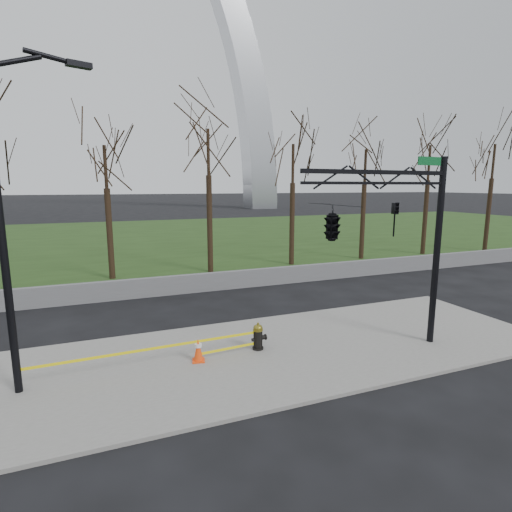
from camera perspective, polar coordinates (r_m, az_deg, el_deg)
name	(u,v)px	position (r m, az deg, el deg)	size (l,w,h in m)	color
ground	(277,353)	(12.76, 3.09, -13.67)	(500.00, 500.00, 0.00)	black
sidewalk	(277,351)	(12.74, 3.09, -13.46)	(18.00, 6.00, 0.10)	gray
grass_strip	(153,237)	(41.21, -14.60, 2.61)	(120.00, 40.00, 0.06)	#223B15
guardrail	(210,282)	(19.80, -6.62, -3.70)	(60.00, 0.30, 0.90)	#59595B
gateway_arch	(114,39)	(90.01, -19.68, 27.20)	(66.00, 6.00, 65.00)	#B6B8BD
tree_row	(209,198)	(23.41, -6.70, 8.32)	(48.26, 4.00, 8.91)	black
fire_hydrant	(258,337)	(12.61, 0.33, -11.52)	(0.52, 0.35, 0.86)	black
traffic_cone	(198,350)	(11.94, -8.28, -13.17)	(0.42, 0.42, 0.69)	#FF430D
street_light	(10,205)	(10.89, -31.80, 6.26)	(2.32, 0.91, 8.21)	black
traffic_signal_mast	(355,222)	(11.42, 14.03, 4.81)	(5.10, 2.51, 6.00)	black
caution_tape	(170,349)	(11.81, -12.17, -12.85)	(6.48, 0.23, 0.44)	yellow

